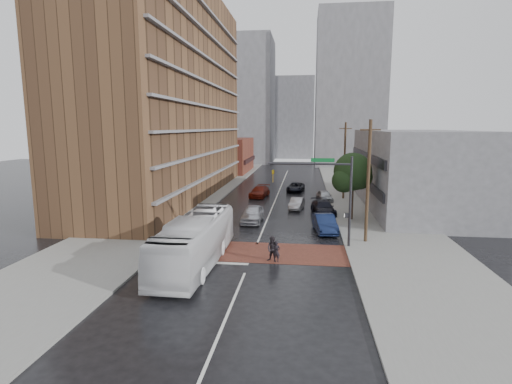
% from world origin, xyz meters
% --- Properties ---
extents(ground, '(160.00, 160.00, 0.00)m').
position_xyz_m(ground, '(0.00, 0.00, 0.00)').
color(ground, black).
rests_on(ground, ground).
extents(crosswalk, '(14.00, 5.00, 0.02)m').
position_xyz_m(crosswalk, '(0.00, 0.50, 0.01)').
color(crosswalk, brown).
rests_on(crosswalk, ground).
extents(sidewalk_west, '(9.00, 90.00, 0.15)m').
position_xyz_m(sidewalk_west, '(-11.50, 25.00, 0.07)').
color(sidewalk_west, gray).
rests_on(sidewalk_west, ground).
extents(sidewalk_east, '(9.00, 90.00, 0.15)m').
position_xyz_m(sidewalk_east, '(11.50, 25.00, 0.07)').
color(sidewalk_east, gray).
rests_on(sidewalk_east, ground).
extents(apartment_block, '(10.00, 44.00, 28.00)m').
position_xyz_m(apartment_block, '(-14.00, 24.00, 14.00)').
color(apartment_block, brown).
rests_on(apartment_block, ground).
extents(storefront_west, '(8.00, 16.00, 7.00)m').
position_xyz_m(storefront_west, '(-12.00, 54.00, 3.50)').
color(storefront_west, brown).
rests_on(storefront_west, ground).
extents(building_east, '(11.00, 26.00, 9.00)m').
position_xyz_m(building_east, '(16.50, 20.00, 4.50)').
color(building_east, gray).
rests_on(building_east, ground).
extents(distant_tower_west, '(18.00, 16.00, 32.00)m').
position_xyz_m(distant_tower_west, '(-14.00, 78.00, 16.00)').
color(distant_tower_west, gray).
rests_on(distant_tower_west, ground).
extents(distant_tower_east, '(16.00, 14.00, 36.00)m').
position_xyz_m(distant_tower_east, '(14.00, 72.00, 18.00)').
color(distant_tower_east, gray).
rests_on(distant_tower_east, ground).
extents(distant_tower_center, '(12.00, 10.00, 24.00)m').
position_xyz_m(distant_tower_center, '(0.00, 95.00, 12.00)').
color(distant_tower_center, gray).
rests_on(distant_tower_center, ground).
extents(street_tree, '(4.20, 4.10, 6.90)m').
position_xyz_m(street_tree, '(8.52, 12.03, 4.73)').
color(street_tree, '#332319').
rests_on(street_tree, ground).
extents(signal_mast, '(6.50, 0.30, 7.20)m').
position_xyz_m(signal_mast, '(5.85, 2.50, 4.73)').
color(signal_mast, '#2D2D33').
rests_on(signal_mast, ground).
extents(utility_pole_near, '(1.60, 0.26, 10.00)m').
position_xyz_m(utility_pole_near, '(8.80, 4.00, 5.14)').
color(utility_pole_near, '#473321').
rests_on(utility_pole_near, ground).
extents(utility_pole_far, '(1.60, 0.26, 10.00)m').
position_xyz_m(utility_pole_far, '(8.80, 24.00, 5.14)').
color(utility_pole_far, '#473321').
rests_on(utility_pole_far, ground).
extents(transit_bus, '(3.02, 12.31, 3.42)m').
position_xyz_m(transit_bus, '(-3.58, -2.88, 1.71)').
color(transit_bus, silver).
rests_on(transit_bus, ground).
extents(pedestrian_a, '(0.60, 0.45, 1.48)m').
position_xyz_m(pedestrian_a, '(1.88, -1.50, 0.74)').
color(pedestrian_a, black).
rests_on(pedestrian_a, ground).
extents(pedestrian_b, '(1.06, 0.94, 1.82)m').
position_xyz_m(pedestrian_b, '(1.62, -1.50, 0.91)').
color(pedestrian_b, '#272226').
rests_on(pedestrian_b, ground).
extents(car_travel_a, '(2.11, 4.98, 1.68)m').
position_xyz_m(car_travel_a, '(-1.36, 10.04, 0.84)').
color(car_travel_a, '#B7B9C0').
rests_on(car_travel_a, ground).
extents(car_travel_b, '(1.91, 4.07, 1.29)m').
position_xyz_m(car_travel_b, '(2.88, 16.98, 0.65)').
color(car_travel_b, '#ACADB4').
rests_on(car_travel_b, ground).
extents(car_travel_c, '(2.74, 5.25, 1.45)m').
position_xyz_m(car_travel_c, '(-2.32, 24.58, 0.73)').
color(car_travel_c, maroon).
rests_on(car_travel_c, ground).
extents(suv_travel, '(2.79, 5.00, 1.32)m').
position_xyz_m(suv_travel, '(2.44, 29.67, 0.66)').
color(suv_travel, black).
rests_on(suv_travel, ground).
extents(car_parked_near, '(2.33, 5.04, 1.60)m').
position_xyz_m(car_parked_near, '(5.63, 7.08, 0.80)').
color(car_parked_near, '#131F44').
rests_on(car_parked_near, ground).
extents(car_parked_mid, '(2.95, 5.40, 1.48)m').
position_xyz_m(car_parked_mid, '(5.80, 14.49, 0.74)').
color(car_parked_mid, black).
rests_on(car_parked_mid, ground).
extents(car_parked_far, '(2.30, 4.38, 1.42)m').
position_xyz_m(car_parked_far, '(6.30, 22.18, 0.71)').
color(car_parked_far, '#ADB1B5').
rests_on(car_parked_far, ground).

